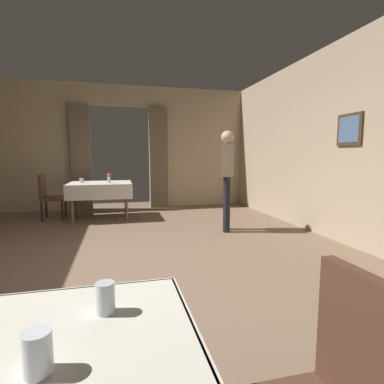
# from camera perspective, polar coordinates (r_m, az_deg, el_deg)

# --- Properties ---
(ground) EXTENTS (10.08, 10.08, 0.00)m
(ground) POSITION_cam_1_polar(r_m,az_deg,el_deg) (3.65, -12.31, -14.00)
(ground) COLOR #7A604C
(wall_right) EXTENTS (0.16, 8.40, 3.00)m
(wall_right) POSITION_cam_1_polar(r_m,az_deg,el_deg) (4.73, 30.19, 8.48)
(wall_right) COLOR tan
(wall_right) RESTS_ON ground
(wall_back) EXTENTS (6.40, 0.27, 3.00)m
(wall_back) POSITION_cam_1_polar(r_m,az_deg,el_deg) (7.60, -13.52, 8.33)
(wall_back) COLOR tan
(wall_back) RESTS_ON ground
(dining_table_mid) EXTENTS (1.26, 1.02, 0.75)m
(dining_table_mid) POSITION_cam_1_polar(r_m,az_deg,el_deg) (6.46, -17.13, 0.87)
(dining_table_mid) COLOR #7A604C
(dining_table_mid) RESTS_ON ground
(chair_mid_left) EXTENTS (0.44, 0.44, 0.93)m
(chair_mid_left) POSITION_cam_1_polar(r_m,az_deg,el_deg) (6.72, -25.73, -0.46)
(chair_mid_left) COLOR black
(chair_mid_left) RESTS_ON ground
(glass_near_a) EXTENTS (0.07, 0.07, 0.11)m
(glass_near_a) POSITION_cam_1_polar(r_m,az_deg,el_deg) (0.92, -27.48, -25.65)
(glass_near_a) COLOR silver
(glass_near_a) RESTS_ON dining_table_near
(glass_near_b) EXTENTS (0.07, 0.07, 0.11)m
(glass_near_b) POSITION_cam_1_polar(r_m,az_deg,el_deg) (1.13, -16.28, -18.88)
(glass_near_b) COLOR silver
(glass_near_b) RESTS_ON dining_table_near
(flower_vase_mid) EXTENTS (0.07, 0.07, 0.20)m
(flower_vase_mid) POSITION_cam_1_polar(r_m,az_deg,el_deg) (6.27, -15.64, 2.65)
(flower_vase_mid) COLOR silver
(flower_vase_mid) RESTS_ON dining_table_mid
(glass_mid_b) EXTENTS (0.08, 0.08, 0.10)m
(glass_mid_b) POSITION_cam_1_polar(r_m,az_deg,el_deg) (6.51, -20.41, 2.09)
(glass_mid_b) COLOR silver
(glass_mid_b) RESTS_ON dining_table_mid
(person_waiter_by_doorway) EXTENTS (0.34, 0.42, 1.72)m
(person_waiter_by_doorway) POSITION_cam_1_polar(r_m,az_deg,el_deg) (5.11, 6.75, 3.82)
(person_waiter_by_doorway) COLOR black
(person_waiter_by_doorway) RESTS_ON ground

